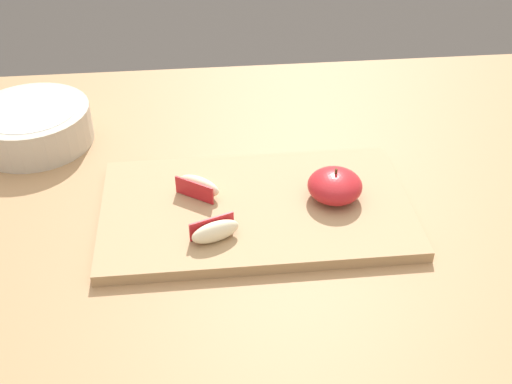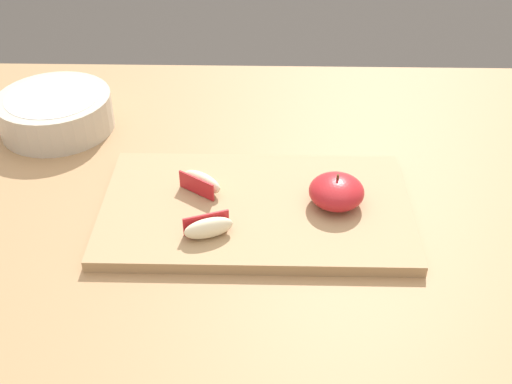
% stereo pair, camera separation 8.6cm
% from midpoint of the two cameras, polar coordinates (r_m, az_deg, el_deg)
% --- Properties ---
extents(dining_table, '(1.47, 0.78, 0.73)m').
position_cam_midpoint_polar(dining_table, '(1.01, 5.60, -3.63)').
color(dining_table, '#9E754C').
rests_on(dining_table, ground_plane).
extents(cutting_board, '(0.42, 0.25, 0.02)m').
position_cam_midpoint_polar(cutting_board, '(0.87, 2.81, -1.59)').
color(cutting_board, '#A37F56').
rests_on(cutting_board, dining_table).
extents(apple_half_skin_up, '(0.08, 0.08, 0.05)m').
position_cam_midpoint_polar(apple_half_skin_up, '(0.87, 10.05, -0.06)').
color(apple_half_skin_up, '#B21E23').
rests_on(apple_half_skin_up, cutting_board).
extents(apple_wedge_left, '(0.07, 0.04, 0.03)m').
position_cam_midpoint_polar(apple_wedge_left, '(0.81, -1.28, -3.32)').
color(apple_wedge_left, beige).
rests_on(apple_wedge_left, cutting_board).
extents(apple_wedge_back, '(0.06, 0.05, 0.03)m').
position_cam_midpoint_polar(apple_wedge_back, '(0.88, -2.18, 0.79)').
color(apple_wedge_back, beige).
rests_on(apple_wedge_back, cutting_board).
extents(ceramic_fruit_bowl, '(0.18, 0.18, 0.06)m').
position_cam_midpoint_polar(ceramic_fruit_bowl, '(1.09, -15.42, 6.92)').
color(ceramic_fruit_bowl, '#BCB29E').
rests_on(ceramic_fruit_bowl, dining_table).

